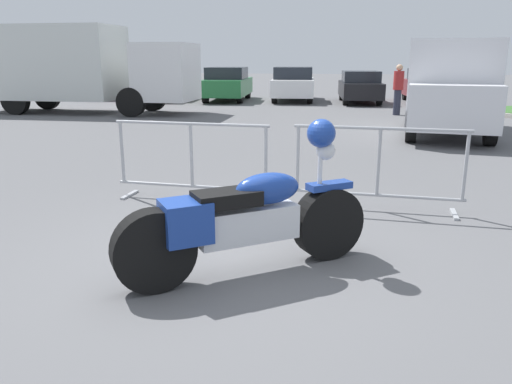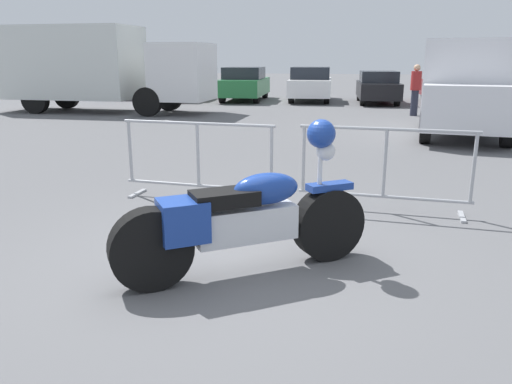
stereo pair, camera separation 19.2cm
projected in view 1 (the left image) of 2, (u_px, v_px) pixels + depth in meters
The scene contains 13 objects.
ground_plane at pixel (227, 262), 4.76m from camera, with size 120.00×120.00×0.00m, color #5B5B5E.
motorcycle at pixel (248, 218), 4.41m from camera, with size 2.06×1.56×1.36m.
crowd_barrier_near at pixel (192, 161), 6.70m from camera, with size 2.14×0.54×1.07m.
crowd_barrier_far at pixel (378, 168), 6.26m from camera, with size 2.14×0.54×1.07m.
box_truck at pixel (74, 66), 17.46m from camera, with size 7.74×2.38×2.98m.
delivery_van at pixel (449, 84), 12.73m from camera, with size 2.52×5.19×2.31m.
parked_car_blue at pixel (113, 83), 24.35m from camera, with size 2.00×4.21×1.39m.
parked_car_red at pixel (166, 84), 23.26m from camera, with size 2.07×4.35×1.43m.
parked_car_green at pixel (228, 84), 22.69m from camera, with size 2.16×4.55×1.50m.
parked_car_white at pixel (293, 84), 22.58m from camera, with size 2.18×4.58×1.51m.
parked_car_black at pixel (360, 87), 21.58m from camera, with size 1.96×4.13×1.36m.
parked_car_maroon at pixel (429, 86), 21.65m from camera, with size 2.09×4.39×1.45m.
pedestrian at pixel (398, 88), 16.88m from camera, with size 0.44×0.44×1.69m.
Camera 1 is at (1.10, -4.29, 1.88)m, focal length 35.00 mm.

